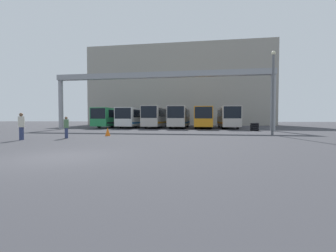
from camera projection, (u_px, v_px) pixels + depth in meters
ground_plane at (56, 158)px, 8.46m from camera, size 200.00×200.00×0.00m
building_backdrop at (180, 88)px, 54.23m from camera, size 41.34×12.00×17.83m
overhead_gantry at (159, 82)px, 28.59m from camera, size 28.09×0.80×7.38m
bus_slot_0 at (114, 117)px, 38.09m from camera, size 2.52×12.17×3.07m
bus_slot_1 at (135, 117)px, 37.07m from camera, size 2.62×11.25×3.09m
bus_slot_2 at (157, 116)px, 36.48m from camera, size 2.48×11.20×3.32m
bus_slot_3 at (180, 116)px, 36.37m from camera, size 2.53×12.11×3.26m
bus_slot_4 at (203, 116)px, 35.97m from camera, size 2.56×12.44×3.15m
bus_slot_5 at (228, 116)px, 34.86m from camera, size 2.48×11.34×3.18m
pedestrian_near_center at (21, 126)px, 15.38m from camera, size 0.39×0.39×1.86m
pedestrian_near_right at (66, 127)px, 16.73m from camera, size 0.34×0.34×1.62m
traffic_cone at (108, 132)px, 19.05m from camera, size 0.43×0.43×0.72m
tire_stack at (255, 127)px, 26.98m from camera, size 1.04×1.04×0.96m
lamp_post at (273, 89)px, 19.79m from camera, size 0.36×0.36×7.41m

